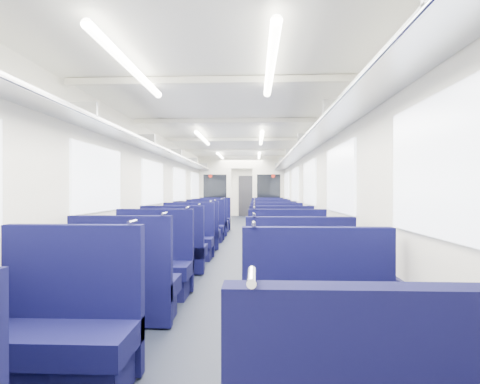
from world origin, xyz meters
name	(u,v)px	position (x,y,z in m)	size (l,w,h in m)	color
floor	(238,241)	(0.00, 0.00, 0.00)	(2.80, 18.00, 0.01)	black
ceiling	(238,149)	(0.00, 0.00, 2.35)	(2.80, 18.00, 0.01)	white
wall_left	(184,195)	(-1.40, 0.00, 1.18)	(0.02, 18.00, 2.35)	silver
dado_left	(184,227)	(-1.39, 0.00, 0.35)	(0.03, 17.90, 0.70)	#0F0F33
wall_right	(293,195)	(1.40, 0.00, 1.18)	(0.02, 18.00, 2.35)	silver
dado_right	(293,227)	(1.39, 0.00, 0.35)	(0.03, 17.90, 0.70)	#0F0F33
wall_far	(246,192)	(0.00, 9.00, 1.18)	(2.80, 0.02, 2.35)	silver
luggage_rack_left	(191,164)	(-1.21, 0.00, 1.97)	(0.36, 17.40, 0.18)	#B2B5BA
luggage_rack_right	(286,163)	(1.21, 0.00, 1.97)	(0.36, 17.40, 0.18)	#B2B5BA
windows	(237,185)	(0.00, -0.46, 1.42)	(2.78, 15.60, 0.75)	white
ceiling_fittings	(238,150)	(0.00, -0.26, 2.29)	(2.70, 16.06, 0.11)	white
end_door	(246,196)	(0.00, 8.94, 1.00)	(0.75, 0.06, 2.00)	black
bulkhead	(242,192)	(0.00, 2.66, 1.23)	(2.80, 0.10, 2.35)	white
seat_2	(64,336)	(-0.83, -7.03, 0.33)	(0.97, 0.54, 1.09)	#0C0D3E
seat_3	(321,347)	(0.83, -7.14, 0.33)	(0.97, 0.54, 1.09)	#0C0D3E
seat_4	(126,289)	(-0.83, -5.87, 0.33)	(0.97, 0.54, 1.09)	#0C0D3E
seat_5	(298,293)	(0.83, -5.96, 0.33)	(0.97, 0.54, 1.09)	#0C0D3E
seat_6	(152,268)	(-0.83, -4.94, 0.33)	(0.97, 0.54, 1.09)	#0C0D3E
seat_7	(288,269)	(0.83, -4.91, 0.33)	(0.97, 0.54, 1.09)	#0C0D3E
seat_8	(174,252)	(-0.83, -3.70, 0.33)	(0.97, 0.54, 1.09)	#0C0D3E
seat_9	(281,252)	(0.83, -3.67, 0.33)	(0.97, 0.54, 1.09)	#0C0D3E
seat_10	(188,241)	(-0.83, -2.55, 0.33)	(0.97, 0.54, 1.09)	#0C0D3E
seat_11	(277,242)	(0.83, -2.64, 0.33)	(0.97, 0.54, 1.09)	#0C0D3E
seat_12	(197,234)	(-0.83, -1.45, 0.33)	(0.97, 0.54, 1.09)	#0C0D3E
seat_13	(273,234)	(0.83, -1.36, 0.33)	(0.97, 0.54, 1.09)	#0C0D3E
seat_14	(205,228)	(-0.83, -0.21, 0.33)	(0.97, 0.54, 1.09)	#0C0D3E
seat_15	(271,229)	(0.83, -0.32, 0.33)	(0.97, 0.54, 1.09)	#0C0D3E
seat_16	(210,224)	(-0.83, 0.93, 0.33)	(0.97, 0.54, 1.09)	#0C0D3E
seat_17	(269,225)	(0.83, 0.82, 0.33)	(0.97, 0.54, 1.09)	#0C0D3E
seat_18	(215,221)	(-0.83, 2.10, 0.33)	(0.97, 0.54, 1.09)	#0C0D3E
seat_19	(268,221)	(0.83, 2.00, 0.33)	(0.97, 0.54, 1.09)	#0C0D3E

